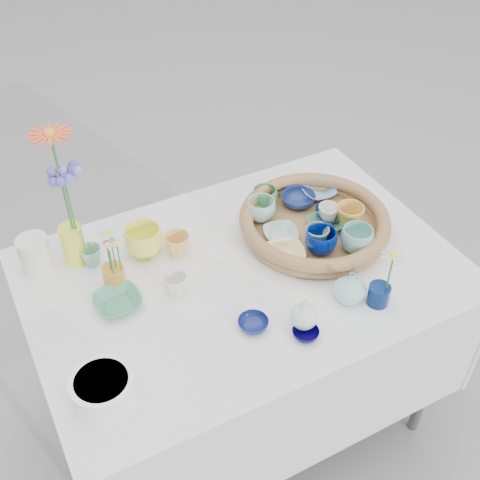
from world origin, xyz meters
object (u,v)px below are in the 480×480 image
display_table (242,415)px  wicker_tray (314,223)px  tall_vase_yellow (73,244)px  bud_vase_seafoam (350,287)px

display_table → wicker_tray: (0.28, 0.05, 0.80)m
display_table → tall_vase_yellow: size_ratio=9.74×
display_table → bud_vase_seafoam: (0.21, -0.24, 0.81)m
wicker_tray → bud_vase_seafoam: bearing=-103.8°
display_table → bud_vase_seafoam: size_ratio=13.07×
display_table → bud_vase_seafoam: bearing=-49.1°
bud_vase_seafoam → display_table: bearing=130.9°
display_table → wicker_tray: wicker_tray is taller
display_table → bud_vase_seafoam: bud_vase_seafoam is taller
tall_vase_yellow → display_table: bearing=-32.9°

